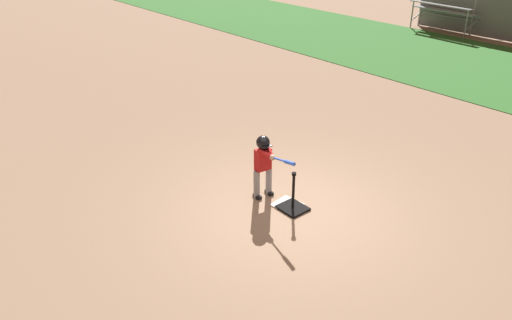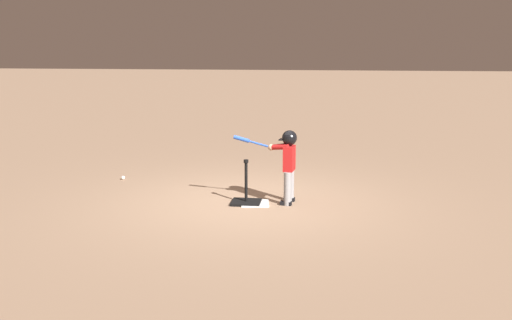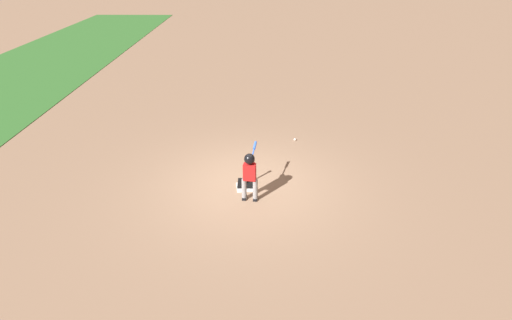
{
  "view_description": "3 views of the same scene",
  "coord_description": "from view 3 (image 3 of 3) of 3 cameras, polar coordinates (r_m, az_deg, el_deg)",
  "views": [
    {
      "loc": [
        5.22,
        -5.17,
        4.73
      ],
      "look_at": [
        -0.67,
        -0.22,
        0.8
      ],
      "focal_mm": 35.0,
      "sensor_mm": 36.0,
      "label": 1
    },
    {
      "loc": [
        -1.3,
        9.35,
        2.59
      ],
      "look_at": [
        -0.18,
        0.09,
        0.73
      ],
      "focal_mm": 42.0,
      "sensor_mm": 36.0,
      "label": 2
    },
    {
      "loc": [
        -8.47,
        -0.26,
        5.2
      ],
      "look_at": [
        -0.01,
        -0.17,
        0.68
      ],
      "focal_mm": 28.0,
      "sensor_mm": 36.0,
      "label": 3
    }
  ],
  "objects": [
    {
      "name": "ground_plane",
      "position": [
        9.94,
        -1.0,
        -3.42
      ],
      "size": [
        90.0,
        90.0,
        0.0
      ],
      "primitive_type": "plane",
      "color": "#93755B"
    },
    {
      "name": "home_plate",
      "position": [
        9.8,
        -1.5,
        -3.88
      ],
      "size": [
        0.49,
        0.49,
        0.02
      ],
      "primitive_type": "cube",
      "rotation": [
        0.0,
        0.0,
        0.13
      ],
      "color": "white",
      "rests_on": "ground_plane"
    },
    {
      "name": "batting_tee",
      "position": [
        9.88,
        -1.41,
        -3.03
      ],
      "size": [
        0.47,
        0.43,
        0.72
      ],
      "color": "black",
      "rests_on": "ground_plane"
    },
    {
      "name": "batter_child",
      "position": [
        8.98,
        -0.89,
        -1.53
      ],
      "size": [
        1.05,
        0.38,
        1.19
      ],
      "color": "gray",
      "rests_on": "ground_plane"
    },
    {
      "name": "baseball",
      "position": [
        12.2,
        5.58,
        2.94
      ],
      "size": [
        0.07,
        0.07,
        0.07
      ],
      "primitive_type": "sphere",
      "color": "white",
      "rests_on": "ground_plane"
    }
  ]
}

